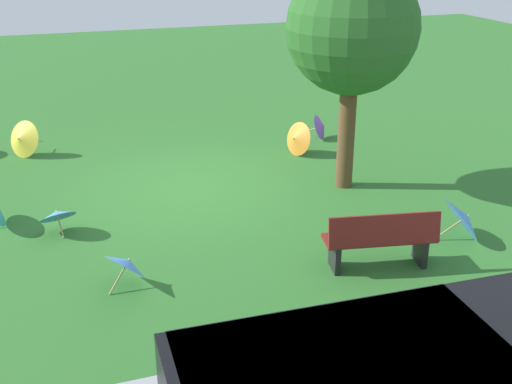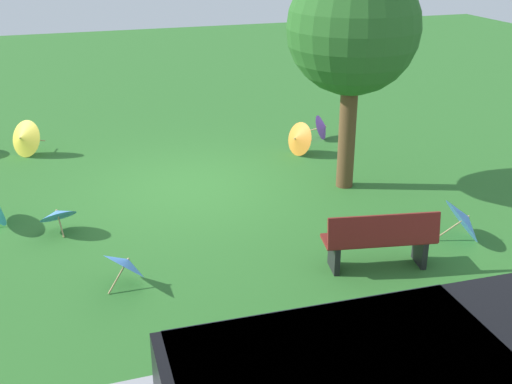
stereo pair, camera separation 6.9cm
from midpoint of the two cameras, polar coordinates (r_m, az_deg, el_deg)
ground at (r=12.10m, az=-5.65°, el=0.40°), size 40.00×40.00×0.00m
park_bench at (r=9.23m, az=10.85°, el=-4.17°), size 1.66×0.76×0.90m
shade_tree at (r=11.48m, az=8.41°, el=14.16°), size 2.33×2.33×4.11m
parasol_blue_0 at (r=8.88m, az=-11.66°, el=-6.26°), size 0.78×0.81×0.61m
parasol_orange_0 at (r=13.67m, az=3.45°, el=4.77°), size 0.68×0.79×0.74m
parasol_purple_0 at (r=14.81m, az=5.74°, el=5.82°), size 0.61×0.66×0.59m
parasol_blue_1 at (r=10.63m, az=-17.50°, el=-1.91°), size 0.69×0.66×0.54m
parasol_yellow_2 at (r=14.41m, az=-20.33°, el=4.47°), size 0.87×0.89×0.81m
parasol_blue_2 at (r=10.46m, az=17.94°, el=-2.23°), size 0.84×0.91×0.72m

